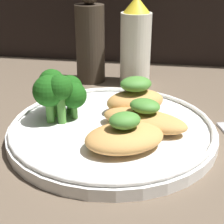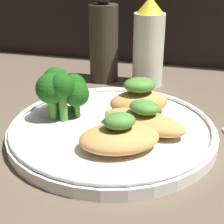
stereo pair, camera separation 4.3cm
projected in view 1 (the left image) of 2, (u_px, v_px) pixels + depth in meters
ground_plane at (112, 139)px, 44.19cm from camera, size 180.00×180.00×1.00cm
plate at (112, 129)px, 43.57cm from camera, size 26.20×26.20×2.00cm
grilled_meat_front at (125, 136)px, 38.06cm from camera, size 11.00×9.91×4.25cm
grilled_meat_middle at (145, 117)px, 42.58cm from camera, size 11.74×7.47×3.95cm
grilled_meat_back at (135, 98)px, 46.60cm from camera, size 9.25×7.73×5.05cm
broccoli_bunch at (59, 90)px, 44.27cm from camera, size 6.48×7.19×6.51cm
sauce_bottle at (136, 43)px, 59.40cm from camera, size 5.32×5.32×15.15cm
pepper_grinder at (90, 40)px, 60.50cm from camera, size 5.14×5.14×16.91cm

